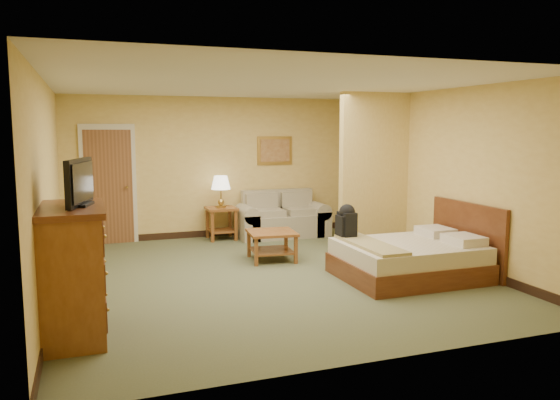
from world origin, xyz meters
name	(u,v)px	position (x,y,z in m)	size (l,w,h in m)	color
floor	(268,275)	(0.00, 0.00, 0.00)	(6.00, 6.00, 0.00)	#515838
ceiling	(267,84)	(0.00, 0.00, 2.60)	(6.00, 6.00, 0.00)	white
back_wall	(217,167)	(0.00, 3.00, 1.30)	(5.50, 0.02, 2.60)	#D9B65C
left_wall	(48,189)	(-2.75, 0.00, 1.30)	(0.02, 6.00, 2.60)	#D9B65C
right_wall	(439,176)	(2.75, 0.00, 1.30)	(0.02, 6.00, 2.60)	#D9B65C
partition	(374,173)	(2.15, 0.93, 1.30)	(1.20, 0.15, 2.60)	#D9B65C
door	(109,185)	(-1.95, 2.96, 1.03)	(0.94, 0.16, 2.10)	beige
baseboard	(218,233)	(0.00, 2.99, 0.06)	(5.50, 0.02, 0.12)	black
loveseat	(282,221)	(1.13, 2.57, 0.28)	(1.70, 0.79, 0.86)	gray
side_table	(221,218)	(-0.02, 2.65, 0.39)	(0.54, 0.54, 0.59)	brown
table_lamp	(221,183)	(-0.02, 2.65, 1.03)	(0.35, 0.35, 0.58)	#AA883E
coffee_table	(272,239)	(0.33, 0.81, 0.33)	(0.78, 0.78, 0.45)	brown
wall_picture	(275,151)	(1.13, 2.97, 1.60)	(0.70, 0.04, 0.54)	#B78E3F
dresser	(72,271)	(-2.48, -1.47, 0.64)	(0.63, 1.20, 1.28)	brown
tv	(79,184)	(-2.38, -1.47, 1.49)	(0.26, 0.73, 0.45)	black
bed	(413,258)	(1.83, -0.77, 0.27)	(1.89, 1.53, 0.99)	#502512
backpack	(347,220)	(1.10, -0.22, 0.74)	(0.22, 0.28, 0.49)	black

